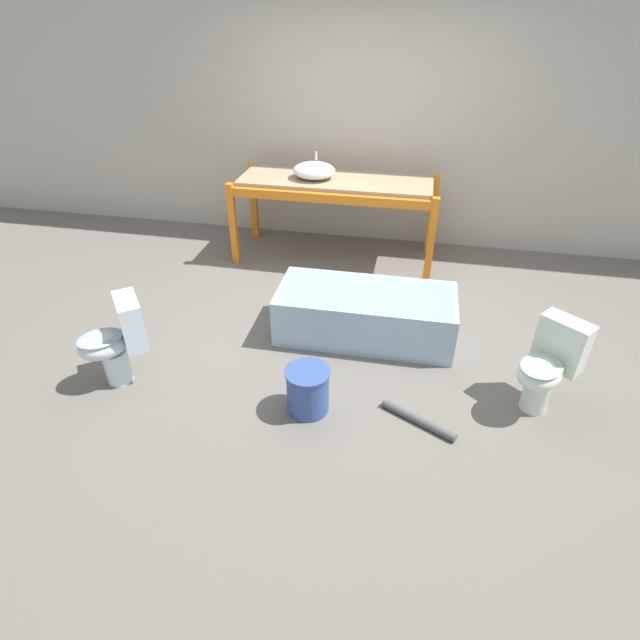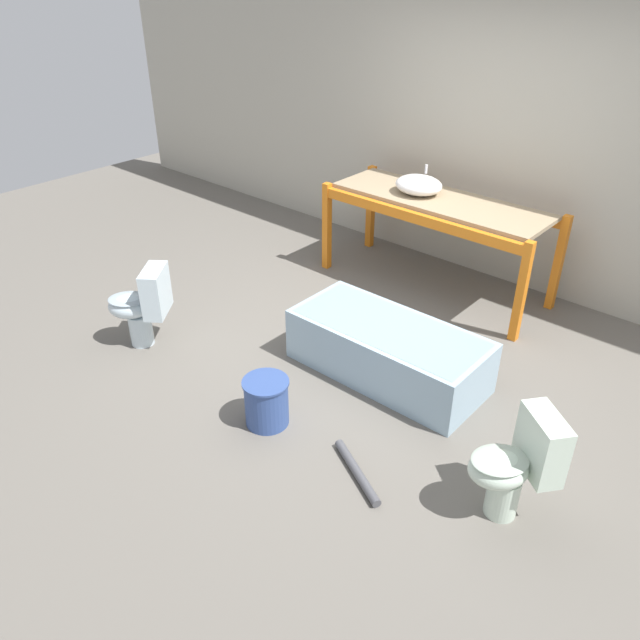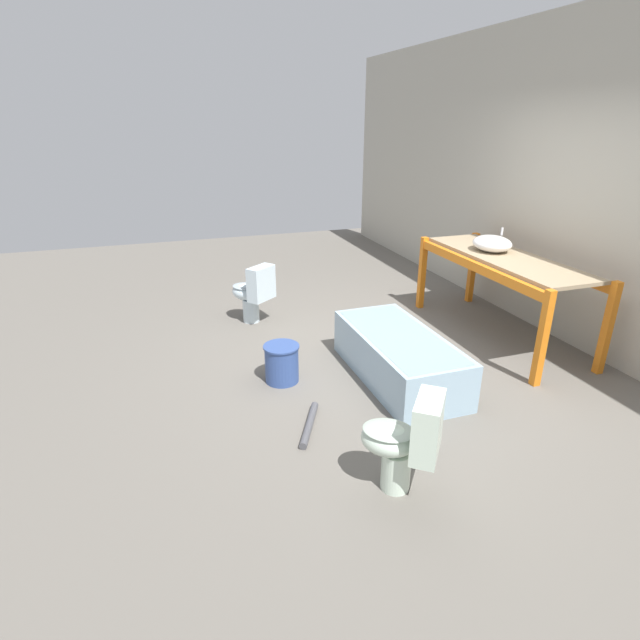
{
  "view_description": "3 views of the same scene",
  "coord_description": "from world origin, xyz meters",
  "px_view_note": "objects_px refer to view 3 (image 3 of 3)",
  "views": [
    {
      "loc": [
        0.6,
        -3.77,
        2.53
      ],
      "look_at": [
        -0.0,
        -0.8,
        0.51
      ],
      "focal_mm": 28.0,
      "sensor_mm": 36.0,
      "label": 1
    },
    {
      "loc": [
        2.47,
        -3.45,
        2.84
      ],
      "look_at": [
        0.09,
        -0.76,
        0.67
      ],
      "focal_mm": 35.0,
      "sensor_mm": 36.0,
      "label": 2
    },
    {
      "loc": [
        3.86,
        -2.13,
        2.2
      ],
      "look_at": [
        0.14,
        -0.88,
        0.61
      ],
      "focal_mm": 28.0,
      "sensor_mm": 36.0,
      "label": 3
    }
  ],
  "objects_px": {
    "toilet_near": "(253,292)",
    "bucket_white": "(282,363)",
    "sink_basin": "(492,243)",
    "bathtub_main": "(399,354)",
    "toilet_far": "(405,440)"
  },
  "relations": [
    {
      "from": "toilet_far",
      "to": "bucket_white",
      "type": "distance_m",
      "value": 1.67
    },
    {
      "from": "bathtub_main",
      "to": "sink_basin",
      "type": "bearing_deg",
      "value": 117.18
    },
    {
      "from": "bathtub_main",
      "to": "bucket_white",
      "type": "relative_size",
      "value": 4.32
    },
    {
      "from": "sink_basin",
      "to": "toilet_near",
      "type": "relative_size",
      "value": 0.65
    },
    {
      "from": "bathtub_main",
      "to": "toilet_near",
      "type": "bearing_deg",
      "value": -151.37
    },
    {
      "from": "bathtub_main",
      "to": "toilet_far",
      "type": "relative_size",
      "value": 2.19
    },
    {
      "from": "bathtub_main",
      "to": "bucket_white",
      "type": "distance_m",
      "value": 1.05
    },
    {
      "from": "toilet_far",
      "to": "bucket_white",
      "type": "bearing_deg",
      "value": -129.1
    },
    {
      "from": "bathtub_main",
      "to": "toilet_near",
      "type": "distance_m",
      "value": 1.99
    },
    {
      "from": "toilet_near",
      "to": "bucket_white",
      "type": "bearing_deg",
      "value": 50.17
    },
    {
      "from": "toilet_near",
      "to": "sink_basin",
      "type": "bearing_deg",
      "value": 119.56
    },
    {
      "from": "sink_basin",
      "to": "toilet_near",
      "type": "bearing_deg",
      "value": -112.36
    },
    {
      "from": "sink_basin",
      "to": "bucket_white",
      "type": "xyz_separation_m",
      "value": [
        0.47,
        -2.45,
        -0.79
      ]
    },
    {
      "from": "sink_basin",
      "to": "bucket_white",
      "type": "bearing_deg",
      "value": -79.08
    },
    {
      "from": "toilet_near",
      "to": "bucket_white",
      "type": "xyz_separation_m",
      "value": [
        1.46,
        -0.04,
        -0.19
      ]
    }
  ]
}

